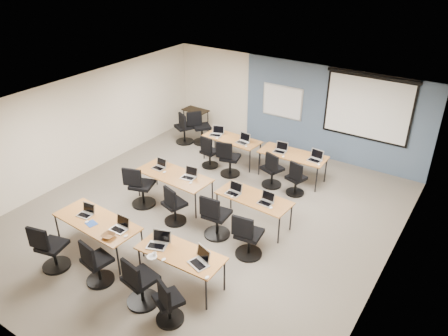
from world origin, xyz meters
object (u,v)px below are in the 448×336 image
Objects in this scene: laptop_11 at (315,158)px; task_chair_5 at (174,208)px; training_table_mid_left at (174,176)px; task_chair_8 at (209,154)px; laptop_3 at (200,260)px; task_chair_7 at (247,239)px; laptop_2 at (159,242)px; laptop_1 at (120,226)px; spare_chair_a at (200,130)px; laptop_7 at (266,200)px; laptop_10 at (280,149)px; task_chair_11 at (296,181)px; projector_screen at (368,104)px; task_chair_2 at (139,285)px; task_chair_6 at (215,219)px; laptop_9 at (243,140)px; laptop_8 at (217,133)px; laptop_4 at (160,166)px; task_chair_9 at (229,161)px; task_chair_10 at (272,172)px; task_chair_3 at (168,305)px; training_table_front_right at (181,255)px; task_chair_4 at (140,190)px; task_chair_1 at (96,266)px; spare_chair_b at (184,130)px; laptop_0 at (86,212)px; laptop_5 at (189,175)px; laptop_6 at (234,191)px; utility_table at (196,113)px; whiteboard at (282,102)px; task_chair_0 at (50,251)px.

task_chair_5 is at bearing -114.02° from laptop_11.
training_table_mid_left is 1.96m from task_chair_8.
task_chair_7 is at bearing 102.04° from laptop_3.
laptop_2 is (1.48, -2.25, 0.11)m from training_table_mid_left.
laptop_1 is 5.74m from spare_chair_a.
laptop_10 is (-0.89, 2.42, 0.00)m from laptop_7.
laptop_2 is 4.24m from task_chair_11.
projector_screen reaches higher than task_chair_2.
task_chair_6 is 3.11× the size of laptop_9.
laptop_8 is 3.00m from laptop_11.
laptop_4 is 2.00m from task_chair_9.
spare_chair_a is (-3.15, 1.17, 0.02)m from task_chair_10.
task_chair_7 is at bearing -66.26° from task_chair_9.
laptop_8 is 1.17m from task_chair_9.
task_chair_3 reaches higher than laptop_4.
task_chair_8 reaches higher than training_table_front_right.
laptop_1 is 0.95× the size of laptop_8.
task_chair_3 is (0.68, -0.05, -0.04)m from task_chair_2.
laptop_1 is 2.01m from task_chair_4.
task_chair_1 is 6.37m from spare_chair_b.
laptop_0 is 0.29× the size of spare_chair_a.
laptop_3 is 0.37× the size of task_chair_11.
task_chair_8 is 2.93× the size of laptop_10.
training_table_mid_left is at bearing 72.46° from laptop_0.
laptop_5 is at bearing -105.44° from task_chair_9.
task_chair_2 is 1.06× the size of task_chair_5.
laptop_11 is 4.07m from spare_chair_a.
laptop_5 is 2.05m from laptop_7.
projector_screen is 3.45m from laptop_9.
laptop_0 is 0.31× the size of task_chair_3.
task_chair_7 is 5.64m from spare_chair_a.
projector_screen is at bearing 72.14° from laptop_6.
task_chair_4 is (-2.90, 2.45, 0.04)m from task_chair_3.
task_chair_6 is 3.38m from laptop_9.
laptop_2 reaches higher than laptop_11.
laptop_3 is 3.73m from laptop_4.
laptop_7 is (2.96, 0.05, 0.00)m from laptop_4.
task_chair_6 reaches higher than laptop_10.
laptop_4 is 4.05m from utility_table.
whiteboard is 3.74× the size of laptop_11.
laptop_3 reaches higher than training_table_mid_left.
task_chair_0 reaches higher than laptop_0.
training_table_mid_left is at bearing 30.10° from task_chair_4.
task_chair_3 reaches higher than task_chair_8.
task_chair_8 is at bearing 121.64° from task_chair_2.
task_chair_2 is at bearing -94.55° from task_chair_6.
task_chair_11 is at bearing 49.32° from laptop_0.
task_chair_2 is 5.69m from laptop_11.
task_chair_2 is 3.28× the size of laptop_6.
laptop_10 is at bearing 113.01° from laptop_7.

